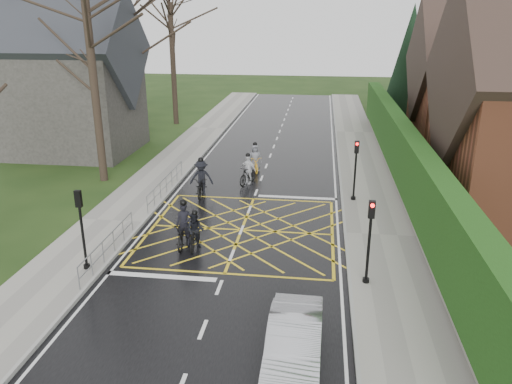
% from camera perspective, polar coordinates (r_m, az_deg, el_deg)
% --- Properties ---
extents(ground, '(120.00, 120.00, 0.00)m').
position_cam_1_polar(ground, '(22.23, -1.66, -4.37)').
color(ground, black).
rests_on(ground, ground).
extents(road, '(9.00, 80.00, 0.01)m').
position_cam_1_polar(road, '(22.23, -1.66, -4.36)').
color(road, black).
rests_on(road, ground).
extents(sidewalk_right, '(3.00, 80.00, 0.15)m').
position_cam_1_polar(sidewalk_right, '(22.12, 13.93, -4.89)').
color(sidewalk_right, gray).
rests_on(sidewalk_right, ground).
extents(sidewalk_left, '(3.00, 80.00, 0.15)m').
position_cam_1_polar(sidewalk_left, '(23.83, -16.09, -3.28)').
color(sidewalk_left, gray).
rests_on(sidewalk_left, ground).
extents(stone_wall, '(0.50, 38.00, 0.70)m').
position_cam_1_polar(stone_wall, '(27.82, 16.32, 0.61)').
color(stone_wall, slate).
rests_on(stone_wall, ground).
extents(hedge, '(0.90, 38.00, 2.80)m').
position_cam_1_polar(hedge, '(27.32, 16.67, 4.08)').
color(hedge, '#1A3A10').
rests_on(hedge, stone_wall).
extents(house_far, '(9.80, 8.80, 10.30)m').
position_cam_1_polar(house_far, '(40.02, 24.56, 11.18)').
color(house_far, brown).
rests_on(house_far, ground).
extents(conifer, '(4.60, 4.60, 10.00)m').
position_cam_1_polar(conifer, '(46.82, 17.12, 13.83)').
color(conifer, black).
rests_on(conifer, ground).
extents(church, '(8.80, 7.80, 11.00)m').
position_cam_1_polar(church, '(36.41, -20.56, 11.93)').
color(church, '#2D2B28').
rests_on(church, ground).
extents(tree_near, '(9.24, 9.24, 11.44)m').
position_cam_1_polar(tree_near, '(28.81, -18.55, 16.42)').
color(tree_near, black).
rests_on(tree_near, ground).
extents(tree_mid, '(10.08, 10.08, 12.48)m').
position_cam_1_polar(tree_mid, '(36.54, -14.61, 18.39)').
color(tree_mid, black).
rests_on(tree_mid, ground).
extents(tree_far, '(8.40, 8.40, 10.40)m').
position_cam_1_polar(tree_far, '(43.92, -9.62, 16.95)').
color(tree_far, black).
rests_on(tree_far, ground).
extents(railing_south, '(0.05, 5.04, 1.03)m').
position_cam_1_polar(railing_south, '(20.11, -16.56, -5.48)').
color(railing_south, slate).
rests_on(railing_south, ground).
extents(railing_north, '(0.05, 6.04, 1.03)m').
position_cam_1_polar(railing_north, '(26.62, -10.25, 1.25)').
color(railing_north, slate).
rests_on(railing_north, ground).
extents(traffic_light_ne, '(0.24, 0.31, 3.21)m').
position_cam_1_polar(traffic_light_ne, '(25.40, 11.26, 2.36)').
color(traffic_light_ne, black).
rests_on(traffic_light_ne, ground).
extents(traffic_light_se, '(0.24, 0.31, 3.21)m').
position_cam_1_polar(traffic_light_se, '(17.57, 12.79, -5.72)').
color(traffic_light_se, black).
rests_on(traffic_light_se, ground).
extents(traffic_light_sw, '(0.24, 0.31, 3.21)m').
position_cam_1_polar(traffic_light_sw, '(19.13, -19.22, -4.21)').
color(traffic_light_sw, black).
rests_on(traffic_light_sw, ground).
extents(cyclist_rear, '(0.82, 2.09, 2.00)m').
position_cam_1_polar(cyclist_rear, '(20.79, -8.21, -4.38)').
color(cyclist_rear, black).
rests_on(cyclist_rear, ground).
extents(cyclist_back, '(0.74, 1.65, 1.65)m').
position_cam_1_polar(cyclist_back, '(20.49, -6.96, -4.78)').
color(cyclist_back, black).
rests_on(cyclist_back, ground).
extents(cyclist_mid, '(1.30, 2.20, 2.07)m').
position_cam_1_polar(cyclist_mid, '(26.34, -6.26, 1.18)').
color(cyclist_mid, black).
rests_on(cyclist_mid, ground).
extents(cyclist_front, '(1.12, 1.84, 1.78)m').
position_cam_1_polar(cyclist_front, '(28.05, -0.94, 2.23)').
color(cyclist_front, black).
rests_on(cyclist_front, ground).
extents(cyclist_lead, '(1.19, 1.96, 1.80)m').
position_cam_1_polar(cyclist_lead, '(30.39, -0.13, 3.54)').
color(cyclist_lead, gold).
rests_on(cyclist_lead, ground).
extents(car, '(1.50, 4.17, 1.37)m').
position_cam_1_polar(car, '(14.06, 4.37, -16.87)').
color(car, '#B1B2B8').
rests_on(car, ground).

